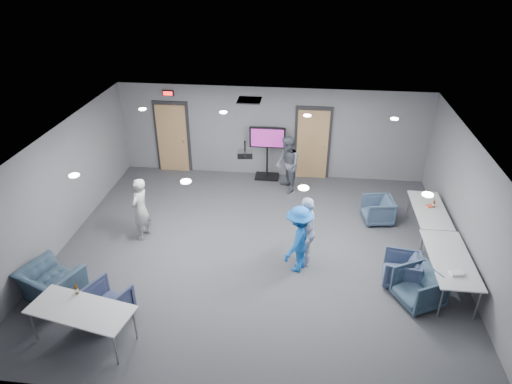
# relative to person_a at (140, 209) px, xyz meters

# --- Properties ---
(floor) EXTENTS (9.00, 9.00, 0.00)m
(floor) POSITION_rel_person_a_xyz_m (2.76, -0.28, -0.78)
(floor) COLOR #34363B
(floor) RESTS_ON ground
(ceiling) EXTENTS (9.00, 9.00, 0.00)m
(ceiling) POSITION_rel_person_a_xyz_m (2.76, -0.28, 1.92)
(ceiling) COLOR white
(ceiling) RESTS_ON wall_back
(wall_back) EXTENTS (9.00, 0.02, 2.70)m
(wall_back) POSITION_rel_person_a_xyz_m (2.76, 3.72, 0.57)
(wall_back) COLOR slate
(wall_back) RESTS_ON floor
(wall_front) EXTENTS (9.00, 0.02, 2.70)m
(wall_front) POSITION_rel_person_a_xyz_m (2.76, -4.28, 0.57)
(wall_front) COLOR slate
(wall_front) RESTS_ON floor
(wall_left) EXTENTS (0.02, 8.00, 2.70)m
(wall_left) POSITION_rel_person_a_xyz_m (-1.74, -0.28, 0.57)
(wall_left) COLOR slate
(wall_left) RESTS_ON floor
(wall_right) EXTENTS (0.02, 8.00, 2.70)m
(wall_right) POSITION_rel_person_a_xyz_m (7.26, -0.28, 0.57)
(wall_right) COLOR slate
(wall_right) RESTS_ON floor
(door_left) EXTENTS (1.06, 0.17, 2.24)m
(door_left) POSITION_rel_person_a_xyz_m (-0.24, 3.68, 0.29)
(door_left) COLOR black
(door_left) RESTS_ON wall_back
(door_right) EXTENTS (1.06, 0.17, 2.24)m
(door_right) POSITION_rel_person_a_xyz_m (3.96, 3.68, 0.29)
(door_right) COLOR black
(door_right) RESTS_ON wall_back
(exit_sign) EXTENTS (0.32, 0.08, 0.16)m
(exit_sign) POSITION_rel_person_a_xyz_m (-0.24, 3.66, 1.67)
(exit_sign) COLOR black
(exit_sign) RESTS_ON wall_back
(hvac_diffuser) EXTENTS (0.60, 0.60, 0.03)m
(hvac_diffuser) POSITION_rel_person_a_xyz_m (2.26, 2.52, 1.91)
(hvac_diffuser) COLOR black
(hvac_diffuser) RESTS_ON ceiling
(downlights) EXTENTS (6.18, 3.78, 0.02)m
(downlights) POSITION_rel_person_a_xyz_m (2.76, -0.28, 1.91)
(downlights) COLOR white
(downlights) RESTS_ON ceiling
(person_a) EXTENTS (0.49, 0.63, 1.55)m
(person_a) POSITION_rel_person_a_xyz_m (0.00, 0.00, 0.00)
(person_a) COLOR #969996
(person_a) RESTS_ON floor
(person_b) EXTENTS (0.86, 0.96, 1.62)m
(person_b) POSITION_rel_person_a_xyz_m (3.29, 2.72, 0.04)
(person_b) COLOR #545865
(person_b) RESTS_ON floor
(person_c) EXTENTS (0.44, 0.98, 1.64)m
(person_c) POSITION_rel_person_a_xyz_m (3.88, -0.55, 0.05)
(person_c) COLOR silver
(person_c) RESTS_ON floor
(person_d) EXTENTS (0.94, 1.14, 1.54)m
(person_d) POSITION_rel_person_a_xyz_m (3.73, -0.81, -0.01)
(person_d) COLOR #1A57AE
(person_d) RESTS_ON floor
(chair_right_a) EXTENTS (0.83, 0.81, 0.66)m
(chair_right_a) POSITION_rel_person_a_xyz_m (5.66, 1.34, -0.45)
(chair_right_a) COLOR #36485E
(chair_right_a) RESTS_ON floor
(chair_right_b) EXTENTS (0.82, 0.81, 0.66)m
(chair_right_b) POSITION_rel_person_a_xyz_m (5.87, -1.03, -0.44)
(chair_right_b) COLOR #374460
(chair_right_b) RESTS_ON floor
(chair_right_c) EXTENTS (1.08, 1.07, 0.74)m
(chair_right_c) POSITION_rel_person_a_xyz_m (6.11, -1.60, -0.41)
(chair_right_c) COLOR #324557
(chair_right_c) RESTS_ON floor
(chair_front_a) EXTENTS (0.99, 1.00, 0.70)m
(chair_front_a) POSITION_rel_person_a_xyz_m (0.24, -2.68, -0.43)
(chair_front_a) COLOR #343B5A
(chair_front_a) RESTS_ON floor
(chair_front_b) EXTENTS (1.35, 1.27, 0.70)m
(chair_front_b) POSITION_rel_person_a_xyz_m (-1.07, -2.29, -0.43)
(chair_front_b) COLOR #334658
(chair_front_b) RESTS_ON floor
(table_right_a) EXTENTS (0.74, 1.77, 0.73)m
(table_right_a) POSITION_rel_person_a_xyz_m (6.76, 0.85, -0.09)
(table_right_a) COLOR silver
(table_right_a) RESTS_ON floor
(table_right_b) EXTENTS (0.82, 1.97, 0.73)m
(table_right_b) POSITION_rel_person_a_xyz_m (6.76, -1.05, -0.09)
(table_right_b) COLOR silver
(table_right_b) RESTS_ON floor
(table_front_left) EXTENTS (1.94, 1.11, 0.73)m
(table_front_left) POSITION_rel_person_a_xyz_m (0.06, -3.28, -0.09)
(table_front_left) COLOR silver
(table_front_left) RESTS_ON floor
(bottle_front) EXTENTS (0.06, 0.06, 0.25)m
(bottle_front) POSITION_rel_person_a_xyz_m (-0.17, -2.91, 0.05)
(bottle_front) COLOR #522D0E
(bottle_front) RESTS_ON table_front_left
(bottle_right) EXTENTS (0.06, 0.06, 0.22)m
(bottle_right) POSITION_rel_person_a_xyz_m (6.86, 0.94, 0.04)
(bottle_right) COLOR #522D0E
(bottle_right) RESTS_ON table_right_a
(snack_box) EXTENTS (0.21, 0.18, 0.04)m
(snack_box) POSITION_rel_person_a_xyz_m (6.79, 0.97, -0.03)
(snack_box) COLOR #DB5836
(snack_box) RESTS_ON table_right_a
(wrapper) EXTENTS (0.27, 0.20, 0.06)m
(wrapper) POSITION_rel_person_a_xyz_m (6.74, -1.57, -0.02)
(wrapper) COLOR silver
(wrapper) RESTS_ON table_right_b
(tv_stand) EXTENTS (1.05, 0.50, 1.60)m
(tv_stand) POSITION_rel_person_a_xyz_m (2.66, 3.47, 0.13)
(tv_stand) COLOR black
(tv_stand) RESTS_ON floor
(projector) EXTENTS (0.34, 0.32, 0.35)m
(projector) POSITION_rel_person_a_xyz_m (2.52, -0.20, 1.63)
(projector) COLOR black
(projector) RESTS_ON ceiling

